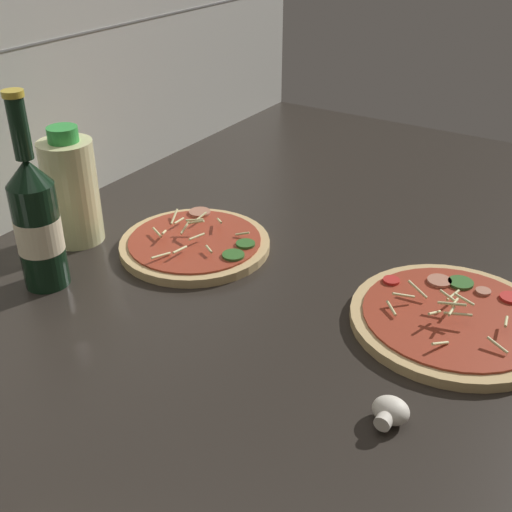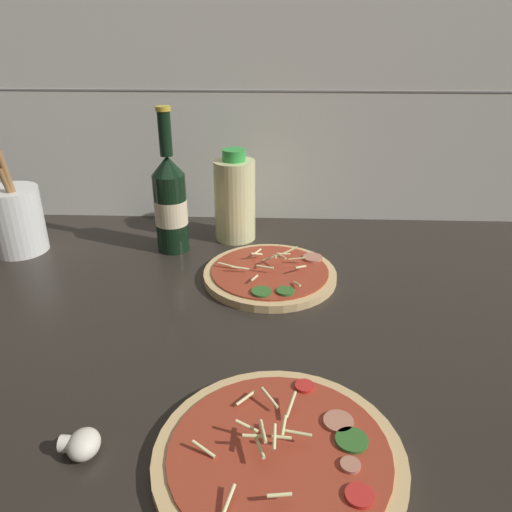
# 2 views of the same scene
# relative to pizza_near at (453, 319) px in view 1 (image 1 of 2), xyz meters

# --- Properties ---
(counter_slab) EXTENTS (1.60, 0.90, 0.03)m
(counter_slab) POSITION_rel_pizza_near_xyz_m (-0.07, 0.23, -0.02)
(counter_slab) COLOR #28231E
(counter_slab) RESTS_ON ground
(tile_backsplash) EXTENTS (1.60, 0.01, 0.60)m
(tile_backsplash) POSITION_rel_pizza_near_xyz_m (-0.07, 0.69, 0.27)
(tile_backsplash) COLOR silver
(tile_backsplash) RESTS_ON ground
(pizza_near) EXTENTS (0.26, 0.26, 0.05)m
(pizza_near) POSITION_rel_pizza_near_xyz_m (0.00, 0.00, 0.00)
(pizza_near) COLOR tan
(pizza_near) RESTS_ON counter_slab
(pizza_far) EXTENTS (0.23, 0.23, 0.05)m
(pizza_far) POSITION_rel_pizza_near_xyz_m (-0.02, 0.39, 0.00)
(pizza_far) COLOR tan
(pizza_far) RESTS_ON counter_slab
(beer_bottle) EXTENTS (0.06, 0.06, 0.27)m
(beer_bottle) POSITION_rel_pizza_near_xyz_m (-0.21, 0.51, 0.09)
(beer_bottle) COLOR black
(beer_bottle) RESTS_ON counter_slab
(oil_bottle) EXTENTS (0.08, 0.08, 0.18)m
(oil_bottle) POSITION_rel_pizza_near_xyz_m (-0.09, 0.57, 0.08)
(oil_bottle) COLOR beige
(oil_bottle) RESTS_ON counter_slab
(mushroom_left) EXTENTS (0.04, 0.04, 0.03)m
(mushroom_left) POSITION_rel_pizza_near_xyz_m (-0.20, 0.00, 0.01)
(mushroom_left) COLOR white
(mushroom_left) RESTS_ON counter_slab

